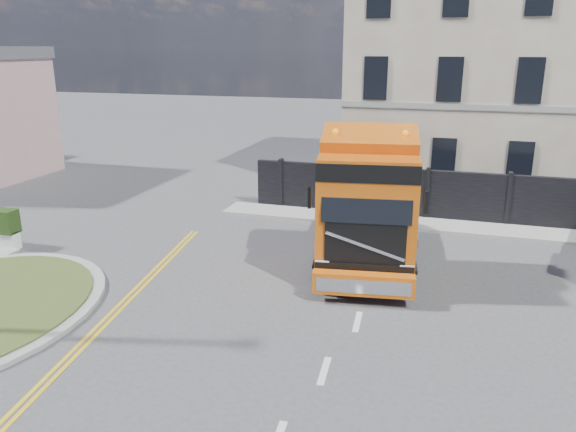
% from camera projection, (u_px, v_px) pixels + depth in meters
% --- Properties ---
extents(ground, '(120.00, 120.00, 0.00)m').
position_uv_depth(ground, '(252.00, 300.00, 15.19)').
color(ground, '#424244').
rests_on(ground, ground).
extents(hoarding_fence, '(18.80, 0.25, 2.00)m').
position_uv_depth(hoarding_fence, '(495.00, 200.00, 21.34)').
color(hoarding_fence, black).
rests_on(hoarding_fence, ground).
extents(georgian_building, '(12.30, 10.30, 12.80)m').
position_uv_depth(georgian_building, '(486.00, 64.00, 26.98)').
color(georgian_building, beige).
rests_on(georgian_building, ground).
extents(pavement_far, '(20.00, 1.60, 0.12)m').
position_uv_depth(pavement_far, '(478.00, 229.00, 20.94)').
color(pavement_far, gray).
rests_on(pavement_far, ground).
extents(truck, '(3.63, 7.45, 4.28)m').
position_uv_depth(truck, '(367.00, 211.00, 16.66)').
color(truck, black).
rests_on(truck, ground).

